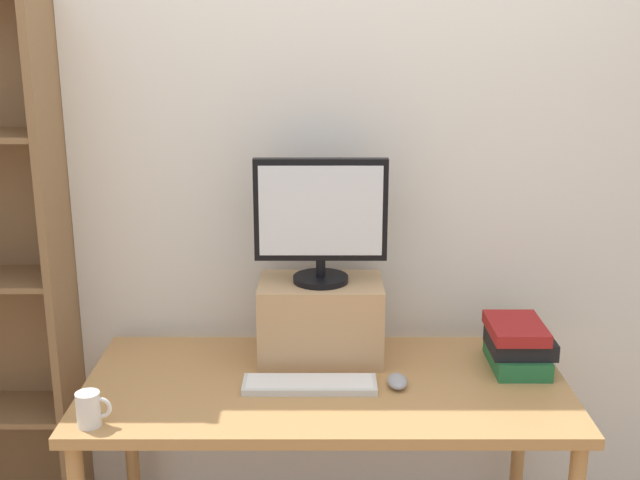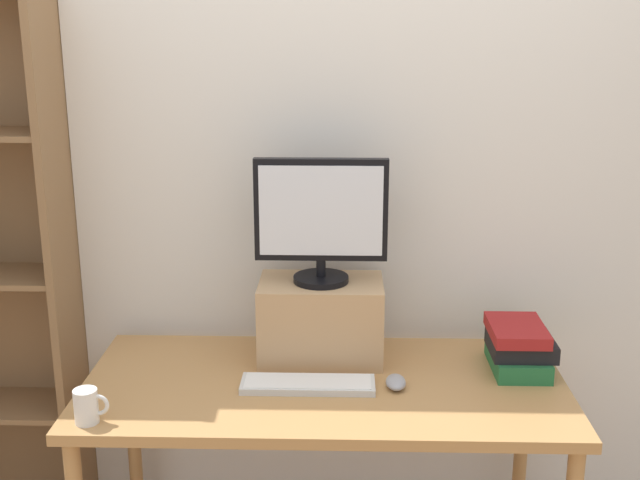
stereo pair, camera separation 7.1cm
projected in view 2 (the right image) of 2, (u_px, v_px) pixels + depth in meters
back_wall at (328, 191)px, 2.91m from camera, size 7.00×0.08×2.60m
desk at (324, 402)px, 2.63m from camera, size 1.57×0.74×0.77m
riser_box at (321, 320)px, 2.76m from camera, size 0.42×0.27×0.28m
computer_monitor at (321, 218)px, 2.66m from camera, size 0.44×0.19×0.42m
keyboard at (308, 384)px, 2.56m from camera, size 0.43×0.13×0.02m
computer_mouse at (396, 382)px, 2.56m from camera, size 0.06×0.10×0.04m
book_stack at (519, 348)px, 2.68m from camera, size 0.21×0.27×0.16m
coffee_mug at (87, 406)px, 2.33m from camera, size 0.10×0.07×0.10m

